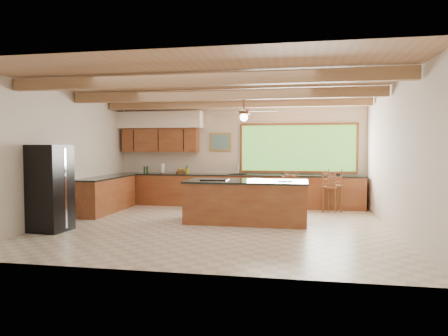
# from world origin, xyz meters

# --- Properties ---
(ground) EXTENTS (7.20, 7.20, 0.00)m
(ground) POSITION_xyz_m (0.00, 0.00, 0.00)
(ground) COLOR beige
(ground) RESTS_ON ground
(room_shell) EXTENTS (7.27, 6.54, 3.02)m
(room_shell) POSITION_xyz_m (-0.17, 0.65, 2.21)
(room_shell) COLOR beige
(room_shell) RESTS_ON ground
(counter_run) EXTENTS (7.12, 3.10, 1.22)m
(counter_run) POSITION_xyz_m (-0.82, 2.52, 0.46)
(counter_run) COLOR brown
(counter_run) RESTS_ON ground
(island) EXTENTS (2.73, 1.30, 0.97)m
(island) POSITION_xyz_m (0.56, 0.57, 0.47)
(island) COLOR brown
(island) RESTS_ON ground
(refrigerator) EXTENTS (0.74, 0.73, 1.74)m
(refrigerator) POSITION_xyz_m (-3.22, -1.11, 0.87)
(refrigerator) COLOR black
(refrigerator) RESTS_ON ground
(bar_stool_a) EXTENTS (0.46, 0.46, 0.98)m
(bar_stool_a) POSITION_xyz_m (1.41, 1.55, 0.58)
(bar_stool_a) COLOR brown
(bar_stool_a) RESTS_ON ground
(bar_stool_b) EXTENTS (0.45, 0.45, 1.04)m
(bar_stool_b) POSITION_xyz_m (1.49, 2.39, 0.62)
(bar_stool_b) COLOR brown
(bar_stool_b) RESTS_ON ground
(bar_stool_c) EXTENTS (0.46, 0.46, 1.08)m
(bar_stool_c) POSITION_xyz_m (2.53, 2.25, 0.64)
(bar_stool_c) COLOR brown
(bar_stool_c) RESTS_ON ground
(bar_stool_d) EXTENTS (0.47, 0.47, 1.14)m
(bar_stool_d) POSITION_xyz_m (2.67, 2.39, 0.68)
(bar_stool_d) COLOR brown
(bar_stool_d) RESTS_ON ground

